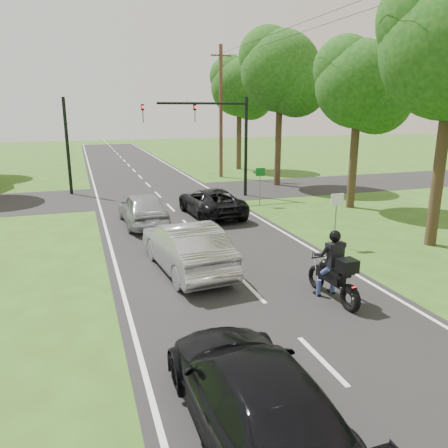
{
  "coord_description": "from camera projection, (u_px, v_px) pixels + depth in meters",
  "views": [
    {
      "loc": [
        -4.65,
        -11.26,
        5.25
      ],
      "look_at": [
        0.11,
        3.0,
        1.3
      ],
      "focal_mm": 35.0,
      "sensor_mm": 36.0,
      "label": 1
    }
  ],
  "objects": [
    {
      "name": "signal_pole_far",
      "position": [
        68.0,
        147.0,
        27.24
      ],
      "size": [
        0.2,
        0.2,
        6.0
      ],
      "primitive_type": "cylinder",
      "color": "black",
      "rests_on": "ground"
    },
    {
      "name": "traffic_signal",
      "position": [
        217.0,
        129.0,
        25.9
      ],
      "size": [
        6.38,
        0.44,
        6.0
      ],
      "color": "black",
      "rests_on": "ground"
    },
    {
      "name": "cross_road",
      "position": [
        158.0,
        195.0,
        27.76
      ],
      "size": [
        60.0,
        7.0,
        0.01
      ],
      "primitive_type": "cube",
      "color": "black",
      "rests_on": "ground"
    },
    {
      "name": "ground",
      "position": [
        252.0,
        290.0,
        13.08
      ],
      "size": [
        140.0,
        140.0,
        0.0
      ],
      "primitive_type": "plane",
      "color": "#325117",
      "rests_on": "ground"
    },
    {
      "name": "dark_car_behind",
      "position": [
        253.0,
        393.0,
        7.15
      ],
      "size": [
        2.13,
        5.08,
        1.46
      ],
      "primitive_type": "imported",
      "rotation": [
        0.0,
        0.0,
        3.16
      ],
      "color": "black",
      "rests_on": "road"
    },
    {
      "name": "tree_row_c",
      "position": [
        365.0,
        90.0,
        22.56
      ],
      "size": [
        4.8,
        4.65,
        8.76
      ],
      "color": "#332316",
      "rests_on": "ground"
    },
    {
      "name": "sign_green",
      "position": [
        260.0,
        177.0,
        24.25
      ],
      "size": [
        0.55,
        0.07,
        2.12
      ],
      "color": "slate",
      "rests_on": "ground"
    },
    {
      "name": "dark_suv",
      "position": [
        211.0,
        202.0,
        22.17
      ],
      "size": [
        2.62,
        5.16,
        1.4
      ],
      "primitive_type": "imported",
      "rotation": [
        0.0,
        0.0,
        3.2
      ],
      "color": "black",
      "rests_on": "road"
    },
    {
      "name": "road",
      "position": [
        179.0,
        216.0,
        22.26
      ],
      "size": [
        8.0,
        100.0,
        0.01
      ],
      "primitive_type": "cube",
      "color": "black",
      "rests_on": "ground"
    },
    {
      "name": "motorcycle_rider",
      "position": [
        335.0,
        273.0,
        12.21
      ],
      "size": [
        0.68,
        2.4,
        2.06
      ],
      "rotation": [
        0.0,
        0.0,
        0.05
      ],
      "color": "black",
      "rests_on": "ground"
    },
    {
      "name": "silver_suv",
      "position": [
        143.0,
        208.0,
        20.31
      ],
      "size": [
        1.99,
        4.62,
        1.55
      ],
      "primitive_type": "imported",
      "rotation": [
        0.0,
        0.0,
        3.18
      ],
      "color": "#ACAFB5",
      "rests_on": "road"
    },
    {
      "name": "tree_row_d",
      "position": [
        286.0,
        76.0,
        29.36
      ],
      "size": [
        5.76,
        5.58,
        10.45
      ],
      "color": "#332316",
      "rests_on": "ground"
    },
    {
      "name": "silver_sedan",
      "position": [
        186.0,
        246.0,
        14.5
      ],
      "size": [
        2.24,
        5.19,
        1.66
      ],
      "primitive_type": "imported",
      "rotation": [
        0.0,
        0.0,
        3.24
      ],
      "color": "#B1B1B6",
      "rests_on": "road"
    },
    {
      "name": "sign_white",
      "position": [
        337.0,
        207.0,
        16.85
      ],
      "size": [
        0.55,
        0.07,
        2.12
      ],
      "color": "slate",
      "rests_on": "ground"
    },
    {
      "name": "utility_pole_far",
      "position": [
        221.0,
        112.0,
        33.88
      ],
      "size": [
        1.6,
        0.28,
        10.0
      ],
      "color": "brown",
      "rests_on": "ground"
    },
    {
      "name": "tree_row_e",
      "position": [
        243.0,
        91.0,
        37.9
      ],
      "size": [
        5.28,
        5.12,
        9.61
      ],
      "color": "#332316",
      "rests_on": "ground"
    }
  ]
}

